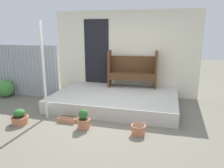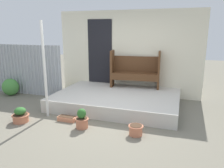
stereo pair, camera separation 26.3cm
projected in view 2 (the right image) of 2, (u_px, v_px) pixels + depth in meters
name	position (u px, v px, depth m)	size (l,w,h in m)	color
ground_plane	(102.00, 121.00, 4.98)	(24.00, 24.00, 0.00)	#706B5B
porch_slab	(117.00, 100.00, 5.96)	(3.28, 2.23, 0.33)	beige
house_wall	(126.00, 54.00, 6.76)	(4.48, 0.08, 2.60)	beige
fence_corrugated	(17.00, 69.00, 7.00)	(3.19, 0.05, 1.58)	#9EA3A8
support_post	(45.00, 70.00, 5.01)	(0.06, 0.06, 2.23)	white
bench	(135.00, 69.00, 6.50)	(1.47, 0.54, 1.10)	#54331C
flower_pot_left	(20.00, 116.00, 4.89)	(0.38, 0.38, 0.34)	#C67251
flower_pot_middle	(82.00, 120.00, 4.58)	(0.29, 0.29, 0.43)	#C67251
flower_pot_right	(136.00, 130.00, 4.28)	(0.30, 0.30, 0.21)	#C67251
planter_box_rect	(67.00, 118.00, 4.97)	(0.42, 0.19, 0.11)	tan
shrub_by_fence	(10.00, 87.00, 6.89)	(0.53, 0.47, 0.53)	#478C3D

